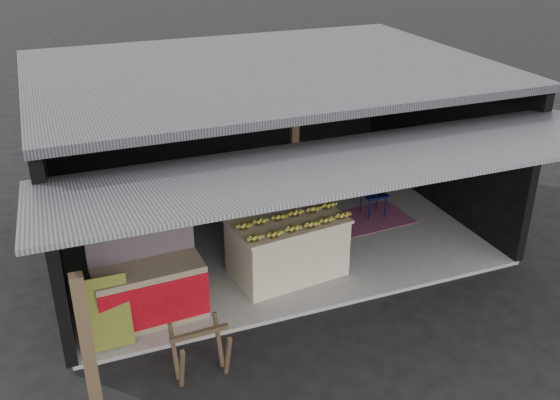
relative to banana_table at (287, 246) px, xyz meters
name	(u,v)px	position (x,y,z in m)	size (l,w,h in m)	color
ground	(324,311)	(0.16, -1.06, -0.54)	(80.00, 80.00, 0.00)	black
concrete_slab	(265,232)	(0.16, 1.44, -0.51)	(7.00, 5.00, 0.06)	gray
shophouse	(257,116)	(0.16, 1.76, 1.56)	(7.40, 7.29, 3.02)	black
banana_table	(287,246)	(0.00, 0.00, 0.00)	(1.84, 1.26, 0.96)	beige
banana_pile	(287,213)	(0.00, 0.00, 0.57)	(1.60, 0.96, 0.19)	gold
white_crate	(260,217)	(-0.09, 0.98, 0.06)	(1.00, 0.70, 1.08)	white
neighbor_stall	(150,290)	(-2.20, -0.39, -0.02)	(1.52, 0.75, 1.53)	#998466
green_signboard	(105,313)	(-2.85, -0.76, 0.01)	(0.66, 0.04, 0.98)	black
sawhorse	(200,348)	(-1.85, -1.76, -0.10)	(0.73, 0.64, 0.70)	#4B3825
water_barrel	(336,242)	(0.93, 0.16, -0.21)	(0.37, 0.37, 0.55)	navy
plastic_chair	(372,188)	(2.25, 1.37, 0.03)	(0.43, 0.43, 0.88)	#090C36
magenta_rug	(368,219)	(2.09, 1.17, -0.48)	(1.50, 1.00, 0.01)	maroon
picture_frames	(214,95)	(-0.01, 3.84, 1.39)	(1.62, 0.04, 0.46)	black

